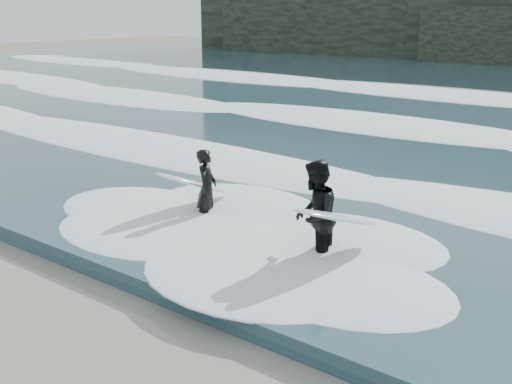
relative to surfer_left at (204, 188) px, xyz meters
The scene contains 4 objects.
foam_near 3.44m from the surfer_left, 64.65° to the left, with size 60.00×3.20×0.20m, color white.
foam_mid 10.20m from the surfer_left, 81.75° to the left, with size 60.00×4.00×0.24m, color white.
surfer_left is the anchor object (origin of this frame).
surfer_right 2.88m from the surfer_left, ahead, with size 1.32×2.00×1.80m.
Camera 1 is at (6.61, -2.60, 4.11)m, focal length 45.00 mm.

